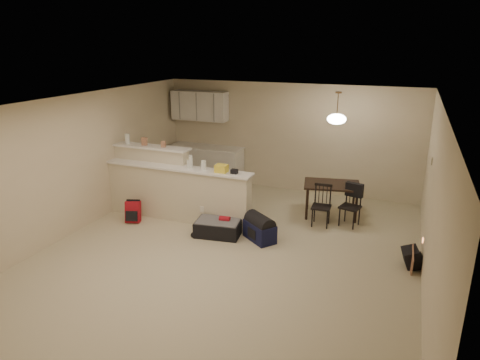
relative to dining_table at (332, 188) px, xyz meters
The scene contains 23 objects.
room 2.63m from the dining_table, 120.04° to the right, with size 7.00×7.02×2.50m.
breakfast_bar 3.27m from the dining_table, 157.98° to the right, with size 3.08×0.58×1.39m.
upper_cabinets 3.88m from the dining_table, 162.27° to the left, with size 1.40×0.34×0.70m, color white.
kitchen_counter 3.42m from the dining_table, 163.32° to the left, with size 1.80×0.60×0.90m, color white.
thermostat 2.04m from the dining_table, 21.07° to the right, with size 0.02×0.12×0.12m, color beige.
jar 4.27m from the dining_table, 164.88° to the right, with size 0.10×0.10×0.20m, color silver.
cereal_box 3.88m from the dining_table, 163.26° to the right, with size 0.10×0.07×0.16m, color #A16E53.
small_box 3.46m from the dining_table, 161.09° to the right, with size 0.08×0.06×0.12m, color #A16E53.
bottle_a 2.85m from the dining_table, 151.99° to the right, with size 0.07×0.07×0.26m, color silver.
bottle_b 2.63m from the dining_table, 149.39° to the right, with size 0.06×0.06×0.18m, color silver.
bag_lump 2.31m from the dining_table, 144.36° to the right, with size 0.22×0.18×0.14m, color #A16E53.
pouch 2.11m from the dining_table, 140.19° to the right, with size 0.12×0.10×0.08m, color #A16E53.
extra_item_x 2.89m from the dining_table, 152.49° to the right, with size 0.06×0.06×0.16m, color silver.
extra_item_y 2.60m from the dining_table, 148.92° to the right, with size 0.06×0.06×0.19m, color silver.
dining_table is the anchor object (origin of this frame).
pendant_lamp 1.39m from the dining_table, 116.57° to the right, with size 0.36×0.36×0.62m.
dining_chair_near 0.60m from the dining_table, 98.66° to the right, with size 0.35×0.33×0.80m, color black, non-canonical shape.
dining_chair_far 0.59m from the dining_table, 40.44° to the right, with size 0.35×0.34×0.80m, color black, non-canonical shape.
suitcase 2.46m from the dining_table, 135.85° to the right, with size 0.80×0.52×0.27m, color black.
red_backpack 3.97m from the dining_table, 153.67° to the right, with size 0.28×0.17×0.42m, color #A7121F.
navy_duffel 1.92m from the dining_table, 121.06° to the right, with size 0.61×0.33×0.33m, color #111538.
black_daypack 2.29m from the dining_table, 45.45° to the right, with size 0.33×0.24×0.30m, color black.
cardboard_sheet 2.38m from the dining_table, 47.68° to the right, with size 0.42×0.02×0.32m, color #A16E53.
Camera 1 is at (2.57, -5.98, 3.39)m, focal length 32.00 mm.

